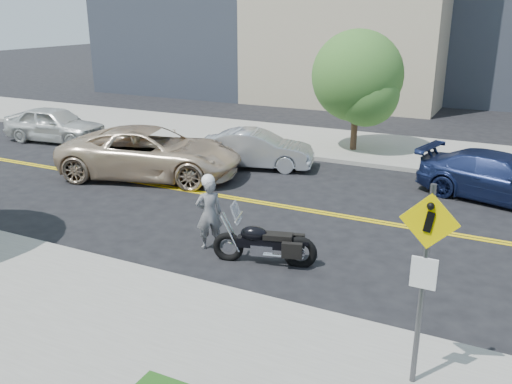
{
  "coord_description": "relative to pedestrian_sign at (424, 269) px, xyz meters",
  "views": [
    {
      "loc": [
        5.07,
        -13.2,
        5.26
      ],
      "look_at": [
        -0.25,
        -2.4,
        1.2
      ],
      "focal_mm": 38.0,
      "sensor_mm": 36.0,
      "label": 1
    }
  ],
  "objects": [
    {
      "name": "tree_far_a",
      "position": [
        -4.76,
        13.03,
        0.97
      ],
      "size": [
        3.39,
        3.39,
        4.63
      ],
      "rotation": [
        0.0,
        0.0,
        0.01
      ],
      "color": "#382619",
      "rests_on": "ground"
    },
    {
      "name": "sidewalk_near",
      "position": [
        -4.2,
        -1.19,
        -1.89
      ],
      "size": [
        60.0,
        5.0,
        0.15
      ],
      "primitive_type": "cube",
      "color": "#9E9B91",
      "rests_on": "ground_plane"
    },
    {
      "name": "motorcyclist",
      "position": [
        -5.2,
        3.0,
        -1.07
      ],
      "size": [
        0.72,
        0.71,
        1.79
      ],
      "rotation": [
        0.0,
        0.0,
        3.88
      ],
      "color": "#B7B7BC",
      "rests_on": "ground"
    },
    {
      "name": "ground_plane",
      "position": [
        -4.2,
        6.31,
        -1.96
      ],
      "size": [
        120.0,
        120.0,
        0.0
      ],
      "primitive_type": "plane",
      "color": "black",
      "rests_on": "ground"
    },
    {
      "name": "parked_car_silver",
      "position": [
        -7.24,
        9.57,
        -1.31
      ],
      "size": [
        4.18,
        2.33,
        1.31
      ],
      "primitive_type": "imported",
      "rotation": [
        0.0,
        0.0,
        1.83
      ],
      "color": "#B1B4B9",
      "rests_on": "ground"
    },
    {
      "name": "motorcycle",
      "position": [
        -3.71,
        2.84,
        -1.29
      ],
      "size": [
        2.31,
        1.23,
        1.34
      ],
      "primitive_type": null,
      "rotation": [
        0.0,
        0.0,
        0.27
      ],
      "color": "black",
      "rests_on": "ground"
    },
    {
      "name": "parked_car_blue",
      "position": [
        0.63,
        9.54,
        -1.28
      ],
      "size": [
        5.03,
        3.01,
        1.36
      ],
      "primitive_type": "imported",
      "rotation": [
        0.0,
        0.0,
        1.32
      ],
      "color": "navy",
      "rests_on": "ground"
    },
    {
      "name": "suv",
      "position": [
        -9.83,
        7.04,
        -1.14
      ],
      "size": [
        6.41,
        4.2,
        1.64
      ],
      "primitive_type": "imported",
      "rotation": [
        0.0,
        0.0,
        1.84
      ],
      "color": "beige",
      "rests_on": "ground"
    },
    {
      "name": "pedestrian_sign",
      "position": [
        0.0,
        0.0,
        0.0
      ],
      "size": [
        0.78,
        0.08,
        3.0
      ],
      "color": "#4C4C51",
      "rests_on": "sidewalk_near"
    },
    {
      "name": "sidewalk_far",
      "position": [
        -4.2,
        13.81,
        -1.89
      ],
      "size": [
        60.0,
        5.0,
        0.15
      ],
      "primitive_type": "cube",
      "color": "#9E9B91",
      "rests_on": "ground_plane"
    },
    {
      "name": "parked_car_white",
      "position": [
        -16.52,
        9.39,
        -1.23
      ],
      "size": [
        4.46,
        2.19,
        1.47
      ],
      "primitive_type": "imported",
      "rotation": [
        0.0,
        0.0,
        1.68
      ],
      "color": "silver",
      "rests_on": "ground"
    }
  ]
}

